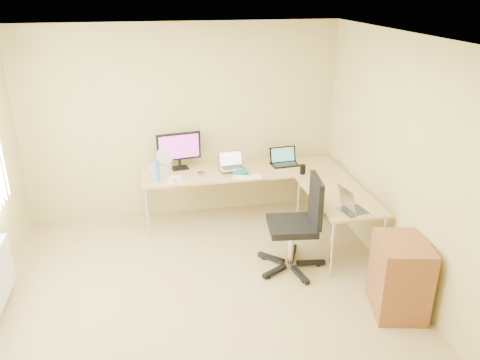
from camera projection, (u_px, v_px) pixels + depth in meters
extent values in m
plane|color=tan|center=(208.00, 307.00, 4.85)|extent=(4.50, 4.50, 0.00)
plane|color=white|center=(199.00, 42.00, 3.86)|extent=(4.50, 4.50, 0.00)
plane|color=#CFC280|center=(183.00, 123.00, 6.39)|extent=(4.50, 0.00, 4.50)
plane|color=#CFC280|center=(415.00, 173.00, 4.73)|extent=(0.00, 4.50, 4.50)
cube|color=tan|center=(242.00, 195.00, 6.52)|extent=(2.65, 0.70, 0.73)
cube|color=tan|center=(337.00, 222.00, 5.79)|extent=(0.70, 1.30, 0.73)
cube|color=black|center=(179.00, 151.00, 6.32)|extent=(0.61, 0.27, 0.50)
cube|color=#137664|center=(239.00, 171.00, 6.29)|extent=(0.21, 0.27, 0.04)
cube|color=silver|center=(232.00, 161.00, 6.26)|extent=(0.35, 0.28, 0.21)
cube|color=black|center=(285.00, 157.00, 6.50)|extent=(0.39, 0.30, 0.23)
cube|color=white|center=(248.00, 177.00, 6.11)|extent=(0.38, 0.18, 0.02)
ellipsoid|color=silver|center=(258.00, 175.00, 6.15)|extent=(0.12, 0.10, 0.04)
imported|color=white|center=(173.00, 180.00, 5.93)|extent=(0.11, 0.11, 0.09)
cylinder|color=#B4B1C9|center=(201.00, 174.00, 6.21)|extent=(0.13, 0.13, 0.03)
cylinder|color=#418BC5|center=(156.00, 171.00, 5.97)|extent=(0.09, 0.09, 0.27)
cube|color=silver|center=(175.00, 179.00, 6.07)|extent=(0.19, 0.27, 0.01)
cube|color=silver|center=(160.00, 167.00, 6.35)|extent=(0.30, 0.26, 0.09)
cylinder|color=white|center=(165.00, 159.00, 6.33)|extent=(0.31, 0.31, 0.30)
cylinder|color=black|center=(303.00, 169.00, 6.22)|extent=(0.09, 0.09, 0.12)
cube|color=silver|center=(356.00, 201.00, 5.17)|extent=(0.41, 0.35, 0.25)
cube|color=black|center=(291.00, 229.00, 5.34)|extent=(0.74, 0.74, 1.12)
cube|color=#A56E29|center=(399.00, 279.00, 4.68)|extent=(0.59, 0.68, 0.82)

